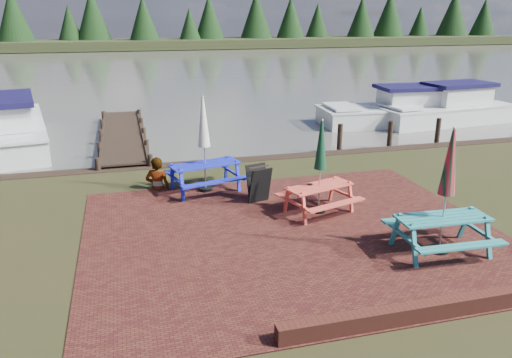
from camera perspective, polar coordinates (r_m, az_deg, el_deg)
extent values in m
plane|color=black|center=(10.25, 6.07, -8.55)|extent=(120.00, 120.00, 0.00)
cube|color=#391312|center=(11.09, 4.23, -6.26)|extent=(9.00, 7.50, 0.02)
cube|color=#4C1E16|center=(8.87, 21.72, -13.38)|extent=(6.00, 0.22, 0.30)
cube|color=#4D4B42|center=(45.86, -10.94, 12.31)|extent=(120.00, 60.00, 0.02)
cube|color=black|center=(74.69, -12.80, 14.82)|extent=(120.00, 10.00, 1.20)
cube|color=teal|center=(10.63, 20.59, -4.17)|extent=(1.88, 0.80, 0.04)
cube|color=teal|center=(10.23, 22.49, -7.14)|extent=(1.86, 0.33, 0.04)
cube|color=teal|center=(11.29, 18.53, -4.27)|extent=(1.86, 0.33, 0.04)
cube|color=teal|center=(10.38, 16.60, -6.58)|extent=(0.15, 1.61, 0.76)
cube|color=teal|center=(11.22, 23.84, -5.52)|extent=(0.15, 1.61, 0.76)
cylinder|color=black|center=(10.91, 20.17, -7.62)|extent=(0.37, 0.37, 0.10)
cylinder|color=#B2B2B7|center=(10.45, 20.91, -1.51)|extent=(0.04, 0.04, 2.57)
cone|color=red|center=(10.27, 21.30, 1.74)|extent=(0.33, 0.33, 1.29)
cube|color=#DE4939|center=(12.08, 7.26, -0.83)|extent=(1.77, 1.10, 0.04)
cube|color=#DE4939|center=(11.73, 9.13, -2.90)|extent=(1.64, 0.70, 0.04)
cube|color=#DE4939|center=(12.63, 5.42, -1.18)|extent=(1.64, 0.70, 0.04)
cube|color=#DE4939|center=(11.78, 4.49, -3.00)|extent=(0.49, 1.39, 0.68)
cube|color=#DE4939|center=(12.64, 9.71, -1.70)|extent=(0.49, 1.39, 0.68)
cylinder|color=black|center=(12.30, 7.14, -3.61)|extent=(0.33, 0.33, 0.09)
cylinder|color=#B2B2B7|center=(11.94, 7.35, 1.29)|extent=(0.03, 0.03, 2.29)
cone|color=#0F3820|center=(11.79, 7.45, 3.85)|extent=(0.29, 0.29, 1.15)
cube|color=#1721B2|center=(13.52, -5.87, 1.69)|extent=(1.97, 1.12, 0.04)
cube|color=#1721B2|center=(12.99, -4.65, -0.35)|extent=(1.86, 0.66, 0.04)
cube|color=#1721B2|center=(14.23, -6.90, 1.25)|extent=(1.86, 0.66, 0.04)
cube|color=#1721B2|center=(13.37, -9.01, -0.35)|extent=(0.44, 1.59, 0.76)
cube|color=#1721B2|center=(13.93, -2.76, 0.64)|extent=(0.44, 1.59, 0.76)
cylinder|color=black|center=(13.74, -5.77, -1.15)|extent=(0.37, 0.37, 0.10)
cylinder|color=#B2B2B7|center=(13.38, -5.94, 3.85)|extent=(0.04, 0.04, 2.58)
cone|color=silver|center=(13.23, -6.03, 6.44)|extent=(0.33, 0.33, 1.29)
cube|color=black|center=(12.62, 0.50, -0.80)|extent=(0.62, 0.37, 0.94)
cube|color=black|center=(12.91, 0.13, -0.35)|extent=(0.62, 0.37, 0.94)
cube|color=black|center=(12.63, 0.32, 1.38)|extent=(0.57, 0.19, 0.03)
cube|color=black|center=(20.50, -15.00, 5.08)|extent=(1.60, 9.00, 0.06)
cube|color=black|center=(20.51, -17.10, 5.04)|extent=(0.08, 9.00, 0.08)
cube|color=black|center=(20.50, -12.91, 5.39)|extent=(0.08, 9.00, 0.08)
cylinder|color=black|center=(16.23, -17.55, 0.59)|extent=(0.16, 0.16, 1.00)
cylinder|color=black|center=(16.22, -11.91, 1.05)|extent=(0.16, 0.16, 1.00)
cube|color=silver|center=(21.27, -26.46, 4.32)|extent=(3.81, 7.78, 1.06)
cube|color=silver|center=(21.16, -26.67, 5.77)|extent=(3.88, 7.94, 0.09)
cube|color=silver|center=(20.19, -26.90, 6.70)|extent=(2.35, 3.40, 0.91)
cube|color=black|center=(20.11, -27.12, 8.12)|extent=(2.63, 3.88, 0.19)
cube|color=silver|center=(23.93, -26.66, 7.37)|extent=(2.37, 1.70, 0.11)
cube|color=silver|center=(23.83, 15.61, 6.80)|extent=(6.98, 2.82, 0.91)
cube|color=silver|center=(23.74, 15.71, 7.92)|extent=(7.12, 2.88, 0.07)
cube|color=silver|center=(24.05, 17.57, 8.94)|extent=(2.98, 1.89, 0.78)
cube|color=black|center=(23.99, 17.67, 9.96)|extent=(3.40, 2.11, 0.16)
cube|color=silver|center=(22.68, 9.79, 8.17)|extent=(1.36, 2.09, 0.09)
cube|color=silver|center=(24.58, 20.53, 6.69)|extent=(6.52, 2.88, 0.97)
cube|color=silver|center=(24.49, 20.66, 7.85)|extent=(6.65, 2.94, 0.08)
cube|color=silver|center=(24.92, 22.12, 8.94)|extent=(2.81, 1.88, 0.83)
cube|color=black|center=(24.86, 22.25, 9.99)|extent=(3.20, 2.09, 0.18)
cube|color=silver|center=(22.96, 16.12, 7.99)|extent=(1.33, 2.01, 0.10)
imported|color=gray|center=(13.80, -11.36, 2.40)|extent=(0.76, 0.60, 1.81)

